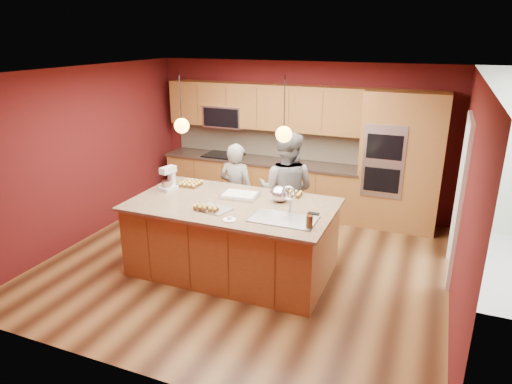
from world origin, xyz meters
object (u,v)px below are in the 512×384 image
at_px(person_right, 286,191).
at_px(mixing_bowl, 280,194).
at_px(stand_mixer, 168,180).
at_px(person_left, 236,192).
at_px(island, 233,237).

bearing_deg(person_right, mixing_bowl, 98.61).
relative_size(stand_mixer, mixing_bowl, 1.31).
height_order(person_left, mixing_bowl, person_left).
xyz_separation_m(island, mixing_bowl, (0.55, 0.31, 0.60)).
height_order(stand_mixer, mixing_bowl, stand_mixer).
xyz_separation_m(person_right, mixing_bowl, (0.14, -0.70, 0.20)).
relative_size(person_left, mixing_bowl, 5.93).
bearing_deg(island, mixing_bowl, 29.69).
distance_m(person_left, person_right, 0.84).
distance_m(island, person_right, 1.17).
height_order(island, person_left, person_left).
bearing_deg(stand_mixer, mixing_bowl, 20.27).
relative_size(island, mixing_bowl, 10.36).
relative_size(person_right, mixing_bowl, 6.88).
relative_size(person_left, stand_mixer, 4.54).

